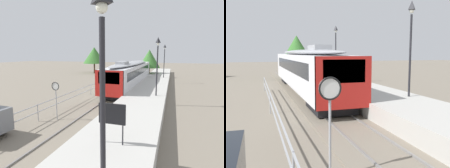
{
  "view_description": "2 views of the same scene",
  "coord_description": "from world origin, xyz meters",
  "views": [
    {
      "loc": [
        5.67,
        1.61,
        4.8
      ],
      "look_at": [
        0.0,
        18.9,
        1.8
      ],
      "focal_mm": 29.68,
      "sensor_mm": 36.0,
      "label": 1
    },
    {
      "loc": [
        -4.03,
        6.54,
        3.41
      ],
      "look_at": [
        0.0,
        18.9,
        1.8
      ],
      "focal_mm": 40.9,
      "sensor_mm": 36.0,
      "label": 2
    }
  ],
  "objects": [
    {
      "name": "ground_plane",
      "position": [
        -3.0,
        22.0,
        0.0
      ],
      "size": [
        160.0,
        160.0,
        0.0
      ],
      "primitive_type": "plane",
      "color": "slate"
    },
    {
      "name": "track_rails",
      "position": [
        0.0,
        22.0,
        0.03
      ],
      "size": [
        3.2,
        60.0,
        0.14
      ],
      "color": "slate",
      "rests_on": "ground"
    },
    {
      "name": "commuter_train",
      "position": [
        0.0,
        27.65,
        2.15
      ],
      "size": [
        2.82,
        19.74,
        3.74
      ],
      "color": "silver",
      "rests_on": "track_rails"
    },
    {
      "name": "station_platform",
      "position": [
        3.25,
        22.0,
        0.45
      ],
      "size": [
        3.9,
        60.0,
        0.9
      ],
      "primitive_type": "cube",
      "color": "#B7B5AD",
      "rests_on": "ground"
    },
    {
      "name": "platform_lamp_near_end",
      "position": [
        4.31,
        5.11,
        4.62
      ],
      "size": [
        0.34,
        0.34,
        5.35
      ],
      "color": "#232328",
      "rests_on": "station_platform"
    },
    {
      "name": "platform_lamp_mid_platform",
      "position": [
        4.31,
        19.01,
        4.62
      ],
      "size": [
        0.34,
        0.34,
        5.35
      ],
      "color": "#232328",
      "rests_on": "station_platform"
    },
    {
      "name": "platform_lamp_far_end",
      "position": [
        4.31,
        32.9,
        4.62
      ],
      "size": [
        0.34,
        0.34,
        5.35
      ],
      "color": "#232328",
      "rests_on": "station_platform"
    },
    {
      "name": "platform_notice_board",
      "position": [
        3.3,
        8.84,
        2.19
      ],
      "size": [
        1.2,
        0.08,
        1.8
      ],
      "color": "#232328",
      "rests_on": "station_platform"
    },
    {
      "name": "speed_limit_sign",
      "position": [
        -2.23,
        12.72,
        2.12
      ],
      "size": [
        0.61,
        0.1,
        2.81
      ],
      "color": "#9EA0A5",
      "rests_on": "ground"
    },
    {
      "name": "carpark_fence",
      "position": [
        -3.3,
        12.0,
        0.91
      ],
      "size": [
        0.06,
        36.06,
        1.25
      ],
      "color": "#9EA0A5",
      "rests_on": "ground"
    },
    {
      "name": "tree_behind_carpark",
      "position": [
        -13.1,
        44.59,
        4.37
      ],
      "size": [
        5.53,
        5.53,
        6.39
      ],
      "color": "brown",
      "rests_on": "ground"
    },
    {
      "name": "tree_behind_station_far",
      "position": [
        1.13,
        39.47,
        3.77
      ],
      "size": [
        4.35,
        4.35,
        5.57
      ],
      "color": "brown",
      "rests_on": "ground"
    }
  ]
}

